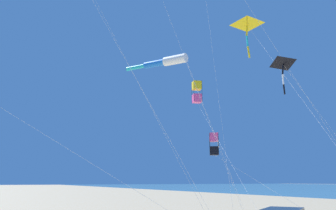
{
  "coord_description": "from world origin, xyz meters",
  "views": [
    {
      "loc": [
        9.69,
        8.09,
        3.12
      ],
      "look_at": [
        1.56,
        -7.92,
        7.0
      ],
      "focal_mm": 37.55,
      "sensor_mm": 36.0,
      "label": 1
    }
  ],
  "objects_px": {
    "kite_box_yellow_midlevel": "(197,92)",
    "kite_box_teal_far_right": "(214,144)",
    "kite_delta_striped_overhead": "(247,25)",
    "kite_windsock_magenta_far_left": "(164,62)",
    "kite_delta_long_streamer_right": "(284,65)"
  },
  "relations": [
    {
      "from": "kite_windsock_magenta_far_left",
      "to": "kite_box_teal_far_right",
      "type": "bearing_deg",
      "value": -147.03
    },
    {
      "from": "kite_windsock_magenta_far_left",
      "to": "kite_delta_long_streamer_right",
      "type": "distance_m",
      "value": 6.12
    },
    {
      "from": "kite_box_teal_far_right",
      "to": "kite_box_yellow_midlevel",
      "type": "height_order",
      "value": "kite_box_yellow_midlevel"
    },
    {
      "from": "kite_windsock_magenta_far_left",
      "to": "kite_delta_long_streamer_right",
      "type": "xyz_separation_m",
      "value": [
        -5.78,
        2.02,
        0.15
      ]
    },
    {
      "from": "kite_windsock_magenta_far_left",
      "to": "kite_box_yellow_midlevel",
      "type": "bearing_deg",
      "value": -134.2
    },
    {
      "from": "kite_delta_striped_overhead",
      "to": "kite_box_yellow_midlevel",
      "type": "relative_size",
      "value": 1.43
    },
    {
      "from": "kite_box_yellow_midlevel",
      "to": "kite_box_teal_far_right",
      "type": "bearing_deg",
      "value": 88.65
    },
    {
      "from": "kite_delta_striped_overhead",
      "to": "kite_box_teal_far_right",
      "type": "bearing_deg",
      "value": -6.85
    },
    {
      "from": "kite_box_teal_far_right",
      "to": "kite_box_yellow_midlevel",
      "type": "xyz_separation_m",
      "value": [
        -0.05,
        -1.95,
        3.71
      ]
    },
    {
      "from": "kite_windsock_magenta_far_left",
      "to": "kite_box_yellow_midlevel",
      "type": "xyz_separation_m",
      "value": [
        -5.05,
        -5.19,
        0.26
      ]
    },
    {
      "from": "kite_box_teal_far_right",
      "to": "kite_box_yellow_midlevel",
      "type": "distance_m",
      "value": 4.19
    },
    {
      "from": "kite_delta_long_streamer_right",
      "to": "kite_delta_striped_overhead",
      "type": "bearing_deg",
      "value": -111.87
    },
    {
      "from": "kite_windsock_magenta_far_left",
      "to": "kite_box_yellow_midlevel",
      "type": "relative_size",
      "value": 0.92
    },
    {
      "from": "kite_box_teal_far_right",
      "to": "kite_delta_striped_overhead",
      "type": "relative_size",
      "value": 0.61
    },
    {
      "from": "kite_box_yellow_midlevel",
      "to": "kite_delta_long_streamer_right",
      "type": "bearing_deg",
      "value": 95.77
    }
  ]
}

